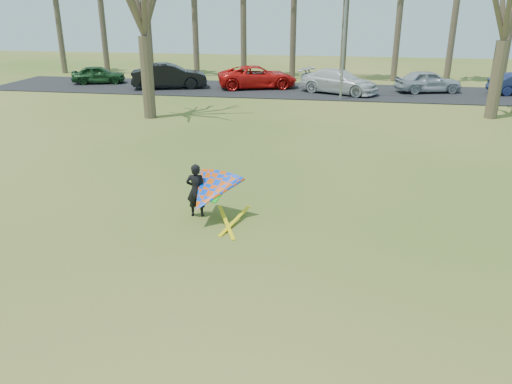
% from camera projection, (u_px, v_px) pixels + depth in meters
% --- Properties ---
extents(ground, '(100.00, 100.00, 0.00)m').
position_uv_depth(ground, '(242.00, 265.00, 11.73)').
color(ground, '#285512').
rests_on(ground, ground).
extents(parking_strip, '(46.00, 7.00, 0.06)m').
position_uv_depth(parking_strip, '(312.00, 91.00, 34.75)').
color(parking_strip, black).
rests_on(parking_strip, ground).
extents(streetlight, '(2.28, 0.18, 8.00)m').
position_uv_depth(streetlight, '(347.00, 26.00, 30.06)').
color(streetlight, gray).
rests_on(streetlight, ground).
extents(car_0, '(4.16, 2.67, 1.32)m').
position_uv_depth(car_0, '(99.00, 75.00, 37.55)').
color(car_0, '#183E1C').
rests_on(car_0, parking_strip).
extents(car_1, '(5.54, 3.38, 1.72)m').
position_uv_depth(car_1, '(169.00, 76.00, 35.38)').
color(car_1, black).
rests_on(car_1, parking_strip).
extents(car_2, '(6.14, 4.24, 1.56)m').
position_uv_depth(car_2, '(257.00, 77.00, 35.51)').
color(car_2, red).
rests_on(car_2, parking_strip).
extents(car_3, '(5.75, 4.13, 1.55)m').
position_uv_depth(car_3, '(339.00, 81.00, 33.46)').
color(car_3, silver).
rests_on(car_3, parking_strip).
extents(car_4, '(4.65, 2.84, 1.48)m').
position_uv_depth(car_4, '(428.00, 81.00, 33.77)').
color(car_4, '#A2A8AF').
rests_on(car_4, parking_strip).
extents(kite_flyer, '(2.13, 2.39, 2.02)m').
position_uv_depth(kite_flyer, '(208.00, 192.00, 13.89)').
color(kite_flyer, black).
rests_on(kite_flyer, ground).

